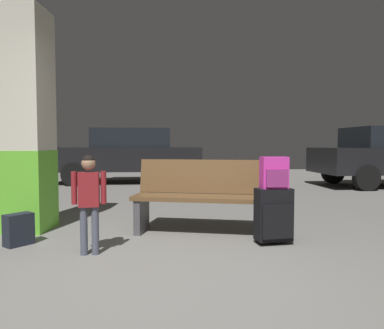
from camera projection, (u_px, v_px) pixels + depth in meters
ground_plane at (188, 204)px, 6.85m from camera, size 18.00×18.00×0.10m
structural_pillar at (25, 122)px, 4.53m from camera, size 0.57×0.57×2.74m
bench at (201, 197)px, 4.41m from camera, size 1.65×0.73×0.89m
suitcase at (274, 215)px, 3.92m from camera, size 0.42×0.30×0.60m
backpack_bright at (274, 173)px, 3.89m from camera, size 0.30×0.23×0.34m
child at (89, 194)px, 3.53m from camera, size 0.33×0.19×0.98m
backpack_dark_floor at (18, 230)px, 3.88m from camera, size 0.30×0.32×0.34m
parked_car_far at (128, 154)px, 10.27m from camera, size 4.28×2.21×1.51m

